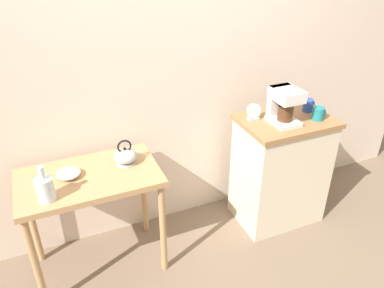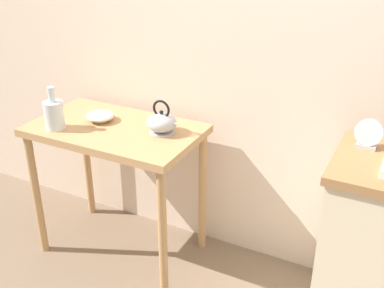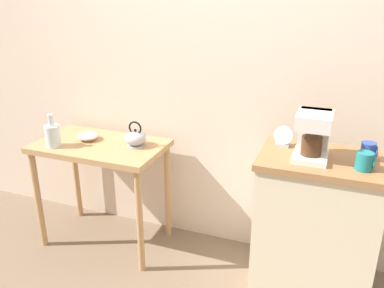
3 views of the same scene
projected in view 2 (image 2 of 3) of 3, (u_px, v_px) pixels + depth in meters
name	position (u px, v px, depth m)	size (l,w,h in m)	color
ground_plane	(236.00, 288.00, 2.49)	(8.00, 8.00, 0.00)	#7A6651
back_wall	(301.00, 5.00, 2.15)	(4.40, 0.10, 2.80)	beige
wooden_table	(116.00, 146.00, 2.51)	(0.89, 0.52, 0.78)	tan
bowl_stoneware	(100.00, 116.00, 2.52)	(0.15, 0.15, 0.05)	beige
teakettle	(162.00, 123.00, 2.37)	(0.19, 0.15, 0.18)	#B2B5BA
glass_carafe_vase	(54.00, 114.00, 2.41)	(0.10, 0.10, 0.22)	silver
table_clock	(368.00, 135.00, 1.92)	(0.11, 0.06, 0.12)	#B2B5BA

